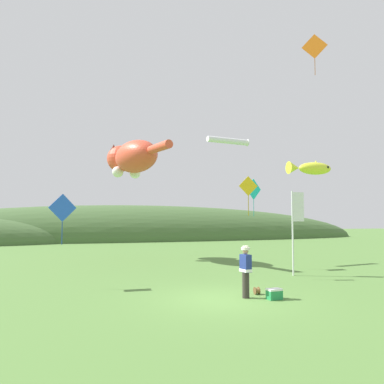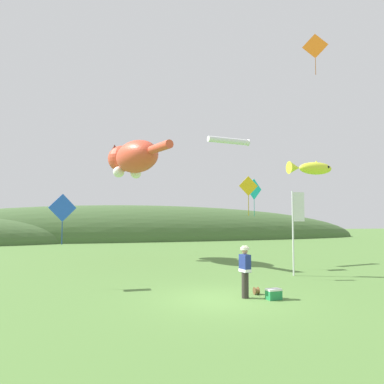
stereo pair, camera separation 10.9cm
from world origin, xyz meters
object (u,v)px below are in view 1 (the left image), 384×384
object	(u,v)px
kite_tube_streamer	(229,141)
kite_diamond_orange	(315,47)
kite_diamond_blue	(63,208)
festival_attendant	(246,270)
kite_spool	(257,291)
picnic_cooler	(274,294)
festival_banner_pole	(295,220)
kite_diamond_teal	(254,190)
kite_fish_windsock	(310,168)
kite_diamond_gold	(248,187)
kite_giant_cat	(132,158)

from	to	relation	value
kite_tube_streamer	kite_diamond_orange	world-z (taller)	kite_diamond_orange
kite_diamond_blue	festival_attendant	bearing A→B (deg)	-29.50
kite_spool	picnic_cooler	distance (m)	0.93
festival_banner_pole	kite_diamond_orange	bearing A→B (deg)	26.16
kite_diamond_blue	festival_banner_pole	bearing A→B (deg)	2.04
picnic_cooler	kite_diamond_teal	bearing A→B (deg)	70.47
festival_banner_pole	kite_diamond_teal	distance (m)	3.31
picnic_cooler	kite_fish_windsock	world-z (taller)	kite_fish_windsock
kite_spool	kite_diamond_gold	world-z (taller)	kite_diamond_gold
kite_spool	kite_diamond_gold	xyz separation A→B (m)	(1.19, 3.38, 4.03)
kite_diamond_orange	kite_diamond_gold	size ratio (longest dim) A/B	1.23
picnic_cooler	kite_spool	bearing A→B (deg)	104.02
kite_diamond_teal	kite_tube_streamer	bearing A→B (deg)	99.41
picnic_cooler	kite_fish_windsock	distance (m)	8.25
kite_spool	kite_giant_cat	size ratio (longest dim) A/B	0.03
festival_attendant	kite_diamond_teal	size ratio (longest dim) A/B	0.86
kite_spool	kite_fish_windsock	bearing A→B (deg)	38.89
kite_spool	kite_fish_windsock	size ratio (longest dim) A/B	0.11
festival_banner_pole	kite_diamond_teal	xyz separation A→B (m)	(-0.91, 2.73, 1.63)
kite_giant_cat	kite_fish_windsock	bearing A→B (deg)	-44.29
kite_giant_cat	kite_diamond_blue	xyz separation A→B (m)	(-3.61, -8.57, -3.46)
picnic_cooler	kite_diamond_gold	size ratio (longest dim) A/B	0.29
kite_diamond_blue	kite_diamond_gold	xyz separation A→B (m)	(8.07, 0.28, 1.05)
festival_banner_pole	kite_tube_streamer	distance (m)	7.32
kite_tube_streamer	kite_giant_cat	bearing A→B (deg)	153.04
festival_attendant	kite_diamond_orange	size ratio (longest dim) A/B	0.80
picnic_cooler	kite_diamond_orange	world-z (taller)	kite_diamond_orange
picnic_cooler	kite_fish_windsock	bearing A→B (deg)	46.29
kite_spool	kite_tube_streamer	size ratio (longest dim) A/B	0.09
festival_banner_pole	kite_tube_streamer	world-z (taller)	kite_tube_streamer
kite_spool	kite_diamond_teal	world-z (taller)	kite_diamond_teal
kite_fish_windsock	kite_diamond_teal	distance (m)	3.25
kite_diamond_gold	kite_diamond_blue	bearing A→B (deg)	-177.99
picnic_cooler	kite_diamond_gold	bearing A→B (deg)	77.25
festival_banner_pole	kite_fish_windsock	world-z (taller)	kite_fish_windsock
kite_diamond_orange	kite_diamond_gold	bearing A→B (deg)	-166.91
kite_tube_streamer	festival_banner_pole	bearing A→B (deg)	-75.91
kite_spool	kite_diamond_gold	size ratio (longest dim) A/B	0.15
kite_diamond_orange	kite_diamond_gold	world-z (taller)	kite_diamond_orange
kite_diamond_orange	kite_fish_windsock	bearing A→B (deg)	-144.21
picnic_cooler	kite_diamond_teal	world-z (taller)	kite_diamond_teal
festival_attendant	picnic_cooler	xyz separation A→B (m)	(0.84, -0.45, -0.77)
picnic_cooler	kite_diamond_blue	xyz separation A→B (m)	(-7.10, 4.00, 2.93)
picnic_cooler	kite_diamond_blue	size ratio (longest dim) A/B	0.26
picnic_cooler	kite_tube_streamer	xyz separation A→B (m)	(2.09, 9.73, 7.25)
kite_diamond_teal	kite_diamond_orange	world-z (taller)	kite_diamond_orange
kite_giant_cat	kite_diamond_gold	distance (m)	9.71
festival_attendant	kite_diamond_gold	size ratio (longest dim) A/B	0.97
kite_diamond_blue	kite_giant_cat	bearing A→B (deg)	67.14
kite_giant_cat	kite_diamond_gold	bearing A→B (deg)	-61.70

